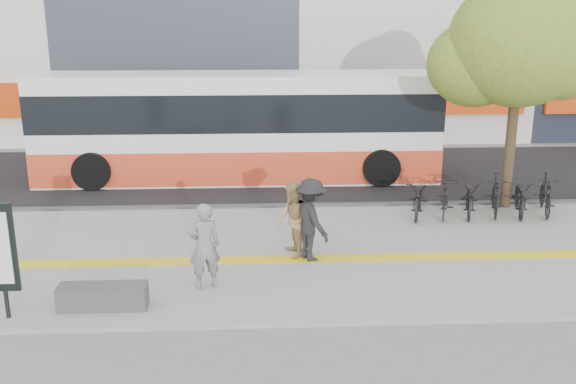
{
  "coord_description": "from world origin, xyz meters",
  "views": [
    {
      "loc": [
        0.26,
        -11.79,
        5.21
      ],
      "look_at": [
        0.95,
        2.0,
        1.34
      ],
      "focal_mm": 38.87,
      "sensor_mm": 36.0,
      "label": 1
    }
  ],
  "objects_px": {
    "street_tree": "(517,45)",
    "pedestrian_dark": "(311,220)",
    "signboard": "(0,250)",
    "bench": "(103,297)",
    "pedestrian_tan": "(292,220)",
    "bus": "(239,129)",
    "seated_woman": "(204,246)"
  },
  "relations": [
    {
      "from": "street_tree",
      "to": "pedestrian_dark",
      "type": "relative_size",
      "value": 3.45
    },
    {
      "from": "bench",
      "to": "pedestrian_dark",
      "type": "distance_m",
      "value": 4.61
    },
    {
      "from": "bench",
      "to": "signboard",
      "type": "relative_size",
      "value": 0.73
    },
    {
      "from": "street_tree",
      "to": "bench",
      "type": "bearing_deg",
      "value": -148.38
    },
    {
      "from": "bench",
      "to": "pedestrian_tan",
      "type": "relative_size",
      "value": 0.95
    },
    {
      "from": "signboard",
      "to": "pedestrian_dark",
      "type": "distance_m",
      "value": 6.14
    },
    {
      "from": "signboard",
      "to": "pedestrian_tan",
      "type": "relative_size",
      "value": 1.31
    },
    {
      "from": "pedestrian_tan",
      "to": "pedestrian_dark",
      "type": "distance_m",
      "value": 0.45
    },
    {
      "from": "signboard",
      "to": "seated_woman",
      "type": "height_order",
      "value": "signboard"
    },
    {
      "from": "pedestrian_dark",
      "to": "signboard",
      "type": "bearing_deg",
      "value": 88.06
    },
    {
      "from": "bus",
      "to": "pedestrian_dark",
      "type": "xyz_separation_m",
      "value": [
        1.75,
        -7.51,
        -0.68
      ]
    },
    {
      "from": "street_tree",
      "to": "pedestrian_tan",
      "type": "xyz_separation_m",
      "value": [
        -6.18,
        -3.61,
        -3.59
      ]
    },
    {
      "from": "signboard",
      "to": "pedestrian_dark",
      "type": "height_order",
      "value": "signboard"
    },
    {
      "from": "bench",
      "to": "seated_woman",
      "type": "distance_m",
      "value": 2.08
    },
    {
      "from": "bus",
      "to": "pedestrian_tan",
      "type": "relative_size",
      "value": 7.66
    },
    {
      "from": "seated_woman",
      "to": "street_tree",
      "type": "bearing_deg",
      "value": -164.4
    },
    {
      "from": "bench",
      "to": "signboard",
      "type": "bearing_deg",
      "value": -169.19
    },
    {
      "from": "bench",
      "to": "street_tree",
      "type": "height_order",
      "value": "street_tree"
    },
    {
      "from": "bus",
      "to": "pedestrian_tan",
      "type": "xyz_separation_m",
      "value": [
        1.36,
        -7.29,
        -0.75
      ]
    },
    {
      "from": "pedestrian_dark",
      "to": "bus",
      "type": "bearing_deg",
      "value": -12.84
    },
    {
      "from": "bench",
      "to": "pedestrian_tan",
      "type": "bearing_deg",
      "value": 33.75
    },
    {
      "from": "bench",
      "to": "signboard",
      "type": "height_order",
      "value": "signboard"
    },
    {
      "from": "bench",
      "to": "street_tree",
      "type": "relative_size",
      "value": 0.25
    },
    {
      "from": "street_tree",
      "to": "pedestrian_tan",
      "type": "relative_size",
      "value": 3.74
    },
    {
      "from": "signboard",
      "to": "bus",
      "type": "distance_m",
      "value": 10.72
    },
    {
      "from": "street_tree",
      "to": "bus",
      "type": "relative_size",
      "value": 0.49
    },
    {
      "from": "signboard",
      "to": "pedestrian_tan",
      "type": "bearing_deg",
      "value": 27.54
    },
    {
      "from": "bus",
      "to": "pedestrian_tan",
      "type": "distance_m",
      "value": 7.46
    },
    {
      "from": "street_tree",
      "to": "pedestrian_dark",
      "type": "distance_m",
      "value": 7.78
    },
    {
      "from": "signboard",
      "to": "street_tree",
      "type": "distance_m",
      "value": 13.4
    },
    {
      "from": "bus",
      "to": "pedestrian_tan",
      "type": "bearing_deg",
      "value": -79.43
    },
    {
      "from": "bench",
      "to": "street_tree",
      "type": "distance_m",
      "value": 12.23
    }
  ]
}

